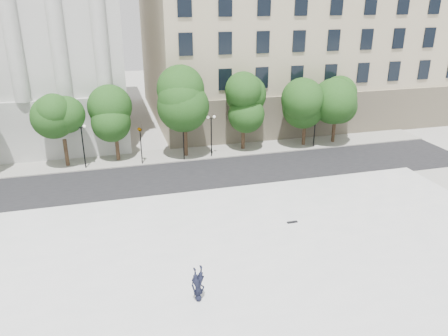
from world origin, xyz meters
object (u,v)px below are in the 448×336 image
at_px(traffic_light_west, 140,127).
at_px(skateboard, 292,222).
at_px(person_lying, 199,296).
at_px(traffic_light_east, 183,125).

relative_size(traffic_light_west, skateboard, 5.67).
bearing_deg(traffic_light_west, person_lying, -87.73).
bearing_deg(person_lying, skateboard, 25.11).
bearing_deg(traffic_light_east, skateboard, -72.48).
distance_m(traffic_light_west, skateboard, 17.92).
relative_size(person_lying, skateboard, 2.68).
height_order(traffic_light_west, traffic_light_east, traffic_light_west).
xyz_separation_m(person_lying, skateboard, (8.02, 6.40, -0.24)).
bearing_deg(traffic_light_east, person_lying, -98.44).
xyz_separation_m(traffic_light_west, traffic_light_east, (4.07, 0.00, -0.06)).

